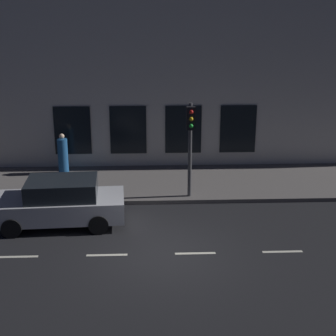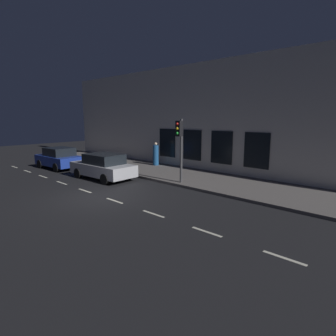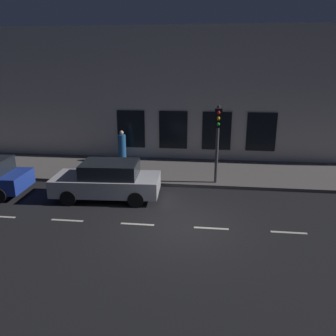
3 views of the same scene
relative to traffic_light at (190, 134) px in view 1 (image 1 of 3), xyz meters
The scene contains 7 objects.
ground_plane 5.20m from the traffic_light, 164.67° to the left, with size 60.00×60.00×0.00m, color black.
sidewalk 3.37m from the traffic_light, 32.11° to the left, with size 4.50×32.00×0.15m.
building_facade 4.74m from the traffic_light, 15.00° to the left, with size 0.65×32.00×7.46m.
lane_centre_line 5.06m from the traffic_light, behind, with size 0.12×27.20×0.01m.
traffic_light is the anchor object (origin of this frame).
parked_car_1 5.28m from the traffic_light, 114.34° to the left, with size 2.18×4.48×1.58m.
pedestrian_0 6.34m from the traffic_light, 58.64° to the left, with size 0.61×0.61×1.76m.
Camera 1 is at (-13.08, 0.35, 6.70)m, focal length 52.68 mm.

